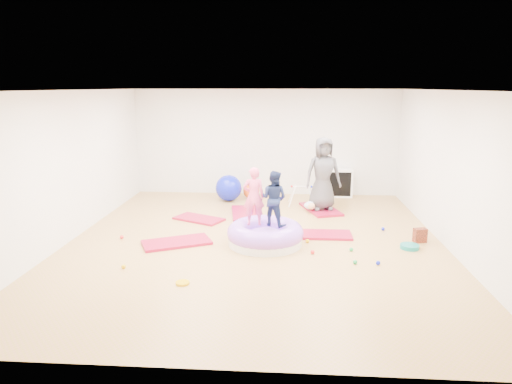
{
  "coord_description": "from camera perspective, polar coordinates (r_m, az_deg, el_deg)",
  "views": [
    {
      "loc": [
        0.59,
        -8.14,
        2.87
      ],
      "look_at": [
        0.0,
        0.3,
        0.9
      ],
      "focal_mm": 32.0,
      "sensor_mm": 36.0,
      "label": 1
    }
  ],
  "objects": [
    {
      "name": "child_navy",
      "position": [
        8.3,
        2.26,
        -0.47
      ],
      "size": [
        0.62,
        0.56,
        1.03
      ],
      "primitive_type": "imported",
      "rotation": [
        0.0,
        0.0,
        2.7
      ],
      "color": "#18234B",
      "rests_on": "inflatable_cushion"
    },
    {
      "name": "exercise_ball_orange",
      "position": [
        11.89,
        -0.6,
        0.19
      ],
      "size": [
        0.43,
        0.43,
        0.43
      ],
      "primitive_type": "sphere",
      "color": "#FF5717",
      "rests_on": "ground"
    },
    {
      "name": "gym_mat_rear_right",
      "position": [
        10.92,
        8.08,
        -2.13
      ],
      "size": [
        1.01,
        1.42,
        0.05
      ],
      "primitive_type": "cube",
      "rotation": [
        0.0,
        0.0,
        1.89
      ],
      "color": "#A9193E",
      "rests_on": "ground"
    },
    {
      "name": "ball_pit_balls",
      "position": [
        8.21,
        4.54,
        -7.12
      ],
      "size": [
        5.2,
        2.39,
        0.07
      ],
      "color": "#1B9545",
      "rests_on": "ground"
    },
    {
      "name": "gym_mat_right",
      "position": [
        9.09,
        8.26,
        -5.29
      ],
      "size": [
        1.14,
        0.57,
        0.05
      ],
      "primitive_type": "cube",
      "rotation": [
        0.0,
        0.0,
        0.0
      ],
      "color": "#A9193E",
      "rests_on": "ground"
    },
    {
      "name": "backpack",
      "position": [
        9.14,
        19.81,
        -5.11
      ],
      "size": [
        0.26,
        0.19,
        0.27
      ],
      "primitive_type": "cube",
      "rotation": [
        0.0,
        0.0,
        0.24
      ],
      "color": "#A13418",
      "rests_on": "ground"
    },
    {
      "name": "gym_mat_mid_left",
      "position": [
        10.12,
        -7.15,
        -3.35
      ],
      "size": [
        1.21,
        0.97,
        0.04
      ],
      "primitive_type": "cube",
      "rotation": [
        0.0,
        0.0,
        -0.47
      ],
      "color": "#A9193E",
      "rests_on": "ground"
    },
    {
      "name": "infant_play_gym",
      "position": [
        11.22,
        5.7,
        -0.06
      ],
      "size": [
        0.64,
        0.61,
        0.49
      ],
      "rotation": [
        0.0,
        0.0,
        -0.21
      ],
      "color": "white",
      "rests_on": "ground"
    },
    {
      "name": "adult_caregiver",
      "position": [
        10.66,
        8.39,
        2.3
      ],
      "size": [
        0.92,
        0.69,
        1.69
      ],
      "primitive_type": "imported",
      "rotation": [
        0.0,
        0.0,
        0.2
      ],
      "color": "#444347",
      "rests_on": "gym_mat_rear_right"
    },
    {
      "name": "infant",
      "position": [
        10.7,
        6.93,
        -1.69
      ],
      "size": [
        0.34,
        0.34,
        0.2
      ],
      "color": "#CFE0FF",
      "rests_on": "gym_mat_rear_right"
    },
    {
      "name": "inflatable_cushion",
      "position": [
        8.49,
        1.16,
        -5.4
      ],
      "size": [
        1.42,
        1.42,
        0.45
      ],
      "rotation": [
        0.0,
        0.0,
        -0.13
      ],
      "color": "white",
      "rests_on": "ground"
    },
    {
      "name": "gym_mat_center_back",
      "position": [
        10.47,
        -1.25,
        -2.66
      ],
      "size": [
        0.8,
        1.33,
        0.05
      ],
      "primitive_type": "cube",
      "rotation": [
        0.0,
        0.0,
        1.72
      ],
      "color": "#A9193E",
      "rests_on": "ground"
    },
    {
      "name": "cube_shelf",
      "position": [
        12.27,
        10.22,
        1.13
      ],
      "size": [
        0.74,
        0.36,
        0.74
      ],
      "color": "white",
      "rests_on": "ground"
    },
    {
      "name": "room",
      "position": [
        8.29,
        -0.14,
        2.9
      ],
      "size": [
        7.01,
        8.01,
        2.81
      ],
      "color": "#AD8B3D",
      "rests_on": "ground"
    },
    {
      "name": "exercise_ball_blue",
      "position": [
        11.65,
        -3.44,
        0.51
      ],
      "size": [
        0.67,
        0.67,
        0.67
      ],
      "primitive_type": "sphere",
      "color": "#101ACA",
      "rests_on": "ground"
    },
    {
      "name": "yellow_toy",
      "position": [
        6.99,
        -9.16,
        -11.15
      ],
      "size": [
        0.21,
        0.21,
        0.03
      ],
      "primitive_type": "cylinder",
      "color": "#E7B401",
      "rests_on": "ground"
    },
    {
      "name": "balance_disc",
      "position": [
        8.75,
        18.65,
        -6.49
      ],
      "size": [
        0.34,
        0.34,
        0.08
      ],
      "primitive_type": "cylinder",
      "color": "#107A75",
      "rests_on": "ground"
    },
    {
      "name": "child_pink",
      "position": [
        8.32,
        -0.29,
        -0.2
      ],
      "size": [
        0.43,
        0.31,
        1.08
      ],
      "primitive_type": "imported",
      "rotation": [
        0.0,
        0.0,
        3.28
      ],
      "color": "#F95788",
      "rests_on": "inflatable_cushion"
    },
    {
      "name": "gym_mat_front_left",
      "position": [
        8.68,
        -9.89,
        -6.22
      ],
      "size": [
        1.38,
        1.09,
        0.05
      ],
      "primitive_type": "cube",
      "rotation": [
        0.0,
        0.0,
        0.45
      ],
      "color": "#A9193E",
      "rests_on": "ground"
    }
  ]
}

